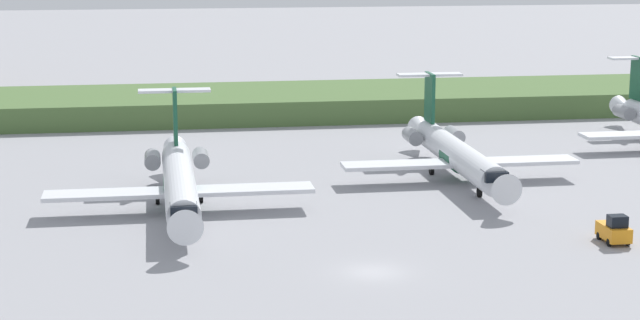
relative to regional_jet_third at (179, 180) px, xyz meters
name	(u,v)px	position (x,y,z in m)	size (l,w,h in m)	color
ground_plane	(312,179)	(12.94, 9.55, -2.54)	(500.00, 500.00, 0.00)	#939399
grass_berm	(268,103)	(12.94, 49.05, -1.01)	(320.00, 20.00, 3.05)	#4C6B38
regional_jet_third	(179,180)	(0.00, 0.00, 0.00)	(22.81, 31.00, 9.00)	silver
regional_jet_fourth	(456,153)	(26.84, 7.94, 0.00)	(22.81, 31.00, 9.00)	silver
baggage_tug	(614,230)	(32.72, -16.00, -1.53)	(1.72, 3.20, 2.30)	orange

